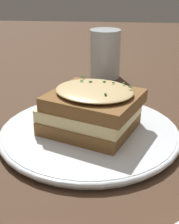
# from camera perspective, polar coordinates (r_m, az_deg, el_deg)

# --- Properties ---
(ground_plane) EXTENTS (2.40, 2.40, 0.00)m
(ground_plane) POSITION_cam_1_polar(r_m,az_deg,el_deg) (0.45, -2.10, -6.06)
(ground_plane) COLOR #473021
(dinner_plate) EXTENTS (0.27, 0.27, 0.01)m
(dinner_plate) POSITION_cam_1_polar(r_m,az_deg,el_deg) (0.47, 0.00, -3.68)
(dinner_plate) COLOR white
(dinner_plate) RESTS_ON ground_plane
(sandwich) EXTENTS (0.16, 0.15, 0.07)m
(sandwich) POSITION_cam_1_polar(r_m,az_deg,el_deg) (0.45, 0.37, 0.55)
(sandwich) COLOR brown
(sandwich) RESTS_ON dinner_plate
(water_glass) EXTENTS (0.07, 0.07, 0.11)m
(water_glass) POSITION_cam_1_polar(r_m,az_deg,el_deg) (0.73, 2.84, 10.56)
(water_glass) COLOR silver
(water_glass) RESTS_ON ground_plane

